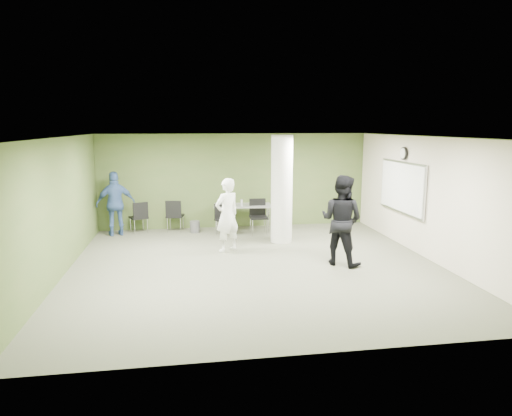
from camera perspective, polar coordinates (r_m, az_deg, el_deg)
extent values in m
plane|color=#525442|center=(10.09, -0.05, -7.23)|extent=(8.00, 8.00, 0.00)
plane|color=white|center=(9.62, -0.05, 8.88)|extent=(8.00, 8.00, 0.00)
cube|color=#465E2C|center=(13.68, -2.64, 3.41)|extent=(8.00, 2.80, 0.02)
cube|color=#465E2C|center=(9.97, -23.41, -0.01)|extent=(0.02, 8.00, 2.80)
cube|color=beige|center=(11.09, 20.83, 1.13)|extent=(0.02, 8.00, 2.80)
cylinder|color=silver|center=(11.88, 3.23, 2.36)|extent=(0.56, 0.56, 2.80)
cube|color=silver|center=(12.09, 17.78, 2.50)|extent=(0.04, 2.30, 1.30)
cube|color=white|center=(12.08, 17.67, 2.50)|extent=(0.02, 2.20, 1.20)
cylinder|color=black|center=(12.01, 18.00, 6.52)|extent=(0.05, 0.32, 0.32)
cylinder|color=white|center=(12.00, 17.87, 6.52)|extent=(0.02, 0.26, 0.26)
cube|color=gray|center=(13.15, -1.71, 0.31)|extent=(1.70, 0.86, 0.04)
cylinder|color=silver|center=(12.94, -4.92, -1.65)|extent=(0.04, 0.04, 0.74)
cylinder|color=silver|center=(12.99, 1.61, -1.56)|extent=(0.04, 0.04, 0.74)
cylinder|color=silver|center=(13.50, -4.88, -1.14)|extent=(0.04, 0.04, 0.74)
cylinder|color=silver|center=(13.55, 1.37, -1.06)|extent=(0.04, 0.04, 0.74)
cylinder|color=#194B1B|center=(13.15, -4.22, 0.93)|extent=(0.07, 0.07, 0.25)
cylinder|color=#B2B2B7|center=(12.99, -1.80, 0.68)|extent=(0.06, 0.06, 0.18)
cylinder|color=#4C4C4C|center=(13.23, -7.65, -2.34)|extent=(0.29, 0.29, 0.33)
cube|color=black|center=(13.47, -14.47, -1.15)|extent=(0.59, 0.59, 0.05)
cube|color=black|center=(13.24, -14.23, -0.26)|extent=(0.41, 0.21, 0.44)
cylinder|color=silver|center=(13.75, -13.94, -1.88)|extent=(0.02, 0.02, 0.42)
cylinder|color=silver|center=(13.64, -15.41, -2.04)|extent=(0.02, 0.02, 0.42)
cylinder|color=silver|center=(13.41, -13.42, -2.16)|extent=(0.02, 0.02, 0.42)
cylinder|color=silver|center=(13.29, -14.93, -2.34)|extent=(0.02, 0.02, 0.42)
cube|color=black|center=(13.41, -10.08, -0.98)|extent=(0.54, 0.54, 0.05)
cube|color=black|center=(13.16, -10.29, -0.08)|extent=(0.44, 0.12, 0.45)
cylinder|color=silver|center=(13.60, -9.10, -1.80)|extent=(0.02, 0.02, 0.43)
cylinder|color=silver|center=(13.68, -10.67, -1.79)|extent=(0.02, 0.02, 0.43)
cylinder|color=silver|center=(13.24, -9.40, -2.15)|extent=(0.02, 0.02, 0.43)
cylinder|color=silver|center=(13.31, -11.02, -2.13)|extent=(0.02, 0.02, 0.43)
cube|color=black|center=(12.76, -3.93, -1.52)|extent=(0.58, 0.58, 0.05)
cube|color=black|center=(12.88, -4.36, -0.33)|extent=(0.40, 0.20, 0.43)
cylinder|color=silver|center=(12.57, -4.26, -2.76)|extent=(0.02, 0.02, 0.41)
cylinder|color=silver|center=(12.73, -2.81, -2.57)|extent=(0.02, 0.02, 0.41)
cylinder|color=silver|center=(12.88, -5.01, -2.45)|extent=(0.02, 0.02, 0.41)
cylinder|color=silver|center=(13.04, -3.59, -2.27)|extent=(0.02, 0.02, 0.41)
cube|color=black|center=(12.87, 0.33, -1.18)|extent=(0.49, 0.49, 0.05)
cube|color=black|center=(13.03, 0.18, 0.16)|extent=(0.47, 0.04, 0.48)
cylinder|color=silver|center=(12.69, -0.42, -2.49)|extent=(0.02, 0.02, 0.46)
cylinder|color=silver|center=(12.76, 1.37, -2.43)|extent=(0.02, 0.02, 0.46)
cylinder|color=silver|center=(13.08, -0.68, -2.10)|extent=(0.02, 0.02, 0.46)
cylinder|color=silver|center=(13.15, 1.06, -2.04)|extent=(0.02, 0.02, 0.46)
imported|color=white|center=(11.04, -3.64, -0.89)|extent=(0.78, 0.71, 1.80)
imported|color=black|center=(10.14, 10.63, -1.51)|extent=(1.22, 1.21, 1.99)
imported|color=#3C5B96|center=(13.22, -17.13, 0.51)|extent=(1.13, 0.70, 1.79)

